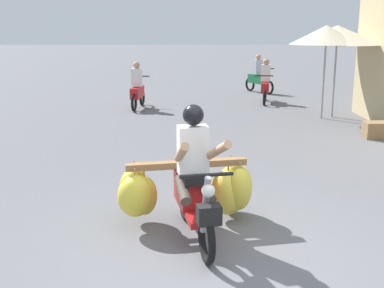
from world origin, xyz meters
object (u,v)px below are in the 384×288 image
at_px(market_umbrella_near_shop, 337,35).
at_px(motorbike_distant_ahead_left, 137,90).
at_px(motorbike_distant_far_ahead, 265,85).
at_px(motorbike_distant_ahead_right, 258,77).
at_px(produce_crate, 377,130).
at_px(market_umbrella_further_along, 326,35).
at_px(motorbike_main_loaded, 194,188).

bearing_deg(market_umbrella_near_shop, motorbike_distant_ahead_left, 164.68).
relative_size(motorbike_distant_ahead_left, motorbike_distant_far_ahead, 1.01).
distance_m(motorbike_distant_ahead_right, produce_crate, 7.68).
relative_size(motorbike_distant_ahead_left, market_umbrella_further_along, 0.66).
height_order(motorbike_distant_ahead_right, market_umbrella_further_along, market_umbrella_further_along).
distance_m(motorbike_main_loaded, motorbike_distant_far_ahead, 10.25).
relative_size(market_umbrella_further_along, produce_crate, 4.36).
bearing_deg(market_umbrella_further_along, market_umbrella_near_shop, 29.52).
height_order(motorbike_distant_far_ahead, market_umbrella_near_shop, market_umbrella_near_shop).
xyz_separation_m(motorbike_distant_ahead_left, produce_crate, (5.61, -4.04, -0.39)).
distance_m(motorbike_main_loaded, market_umbrella_near_shop, 8.50).
distance_m(motorbike_main_loaded, produce_crate, 6.35).
bearing_deg(market_umbrella_near_shop, market_umbrella_further_along, -150.48).
xyz_separation_m(motorbike_distant_far_ahead, market_umbrella_further_along, (1.03, -2.80, 1.63)).
xyz_separation_m(motorbike_distant_ahead_right, produce_crate, (1.42, -7.53, -0.39)).
relative_size(motorbike_main_loaded, market_umbrella_near_shop, 0.78).
bearing_deg(produce_crate, motorbike_distant_far_ahead, 107.02).
bearing_deg(motorbike_distant_far_ahead, motorbike_distant_ahead_left, -164.41).
xyz_separation_m(motorbike_main_loaded, motorbike_distant_ahead_right, (2.79, 12.28, 0.07)).
bearing_deg(market_umbrella_further_along, motorbike_distant_ahead_left, 161.64).
relative_size(motorbike_distant_ahead_right, market_umbrella_near_shop, 0.59).
distance_m(market_umbrella_near_shop, produce_crate, 3.26).
height_order(motorbike_main_loaded, market_umbrella_further_along, market_umbrella_further_along).
bearing_deg(market_umbrella_further_along, produce_crate, -76.98).
bearing_deg(market_umbrella_near_shop, motorbike_main_loaded, -118.85).
relative_size(motorbike_main_loaded, motorbike_distant_ahead_left, 1.18).
bearing_deg(motorbike_distant_ahead_left, motorbike_main_loaded, -80.98).
height_order(motorbike_main_loaded, motorbike_distant_far_ahead, motorbike_main_loaded).
bearing_deg(motorbike_distant_ahead_right, market_umbrella_further_along, -80.38).
bearing_deg(motorbike_distant_ahead_right, motorbike_distant_ahead_left, -140.12).
height_order(market_umbrella_further_along, produce_crate, market_umbrella_further_along).
distance_m(motorbike_distant_far_ahead, market_umbrella_near_shop, 3.37).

